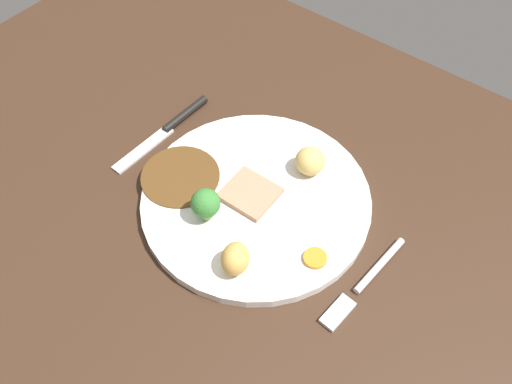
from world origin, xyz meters
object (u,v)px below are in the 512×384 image
at_px(meat_slice_main, 250,193).
at_px(carrot_coin_front, 315,258).
at_px(fork, 363,284).
at_px(roast_potato_left, 310,161).
at_px(roast_potato_right, 235,259).
at_px(knife, 170,127).
at_px(broccoli_floret, 206,204).
at_px(dinner_plate, 256,200).

distance_m(meat_slice_main, carrot_coin_front, 0.12).
bearing_deg(fork, roast_potato_left, -119.28).
relative_size(meat_slice_main, carrot_coin_front, 2.30).
relative_size(meat_slice_main, roast_potato_right, 1.61).
relative_size(meat_slice_main, knife, 0.35).
xyz_separation_m(roast_potato_right, fork, (-0.13, -0.08, -0.03)).
bearing_deg(roast_potato_left, knife, 13.90).
bearing_deg(roast_potato_left, carrot_coin_front, 127.62).
distance_m(broccoli_floret, knife, 0.18).
xyz_separation_m(dinner_plate, broccoli_floret, (0.03, 0.06, 0.03)).
bearing_deg(roast_potato_right, broccoli_floret, -24.66).
xyz_separation_m(dinner_plate, carrot_coin_front, (-0.11, 0.03, 0.01)).
height_order(meat_slice_main, knife, meat_slice_main).
bearing_deg(meat_slice_main, fork, 175.36).
distance_m(dinner_plate, roast_potato_left, 0.09).
distance_m(meat_slice_main, broccoli_floret, 0.07).
bearing_deg(dinner_plate, carrot_coin_front, 165.08).
relative_size(roast_potato_right, carrot_coin_front, 1.43).
distance_m(roast_potato_right, carrot_coin_front, 0.10).
bearing_deg(dinner_plate, roast_potato_right, 115.08).
bearing_deg(roast_potato_right, roast_potato_left, -84.64).
height_order(carrot_coin_front, knife, carrot_coin_front).
height_order(dinner_plate, roast_potato_left, roast_potato_left).
relative_size(dinner_plate, fork, 1.95).
xyz_separation_m(roast_potato_right, broccoli_floret, (0.07, -0.03, 0.01)).
relative_size(dinner_plate, roast_potato_right, 7.34).
relative_size(broccoli_floret, knife, 0.25).
height_order(meat_slice_main, carrot_coin_front, meat_slice_main).
height_order(roast_potato_left, knife, roast_potato_left).
bearing_deg(broccoli_floret, roast_potato_left, -112.48).
bearing_deg(fork, meat_slice_main, -90.18).
bearing_deg(knife, meat_slice_main, 81.71).
relative_size(roast_potato_left, roast_potato_right, 0.99).
height_order(dinner_plate, broccoli_floret, broccoli_floret).
relative_size(dinner_plate, knife, 1.61).
bearing_deg(carrot_coin_front, fork, -168.31).
relative_size(roast_potato_left, carrot_coin_front, 1.41).
xyz_separation_m(carrot_coin_front, broccoli_floret, (0.14, 0.03, 0.02)).
xyz_separation_m(dinner_plate, fork, (-0.17, 0.02, -0.00)).
bearing_deg(fork, knife, -92.73).
xyz_separation_m(meat_slice_main, knife, (0.17, -0.03, -0.01)).
distance_m(roast_potato_right, broccoli_floret, 0.08).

